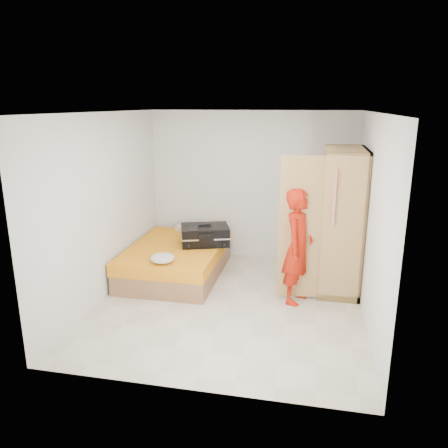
% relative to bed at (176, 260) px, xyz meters
% --- Properties ---
extents(room, '(4.00, 4.02, 2.60)m').
position_rel_bed_xyz_m(room, '(1.05, -0.84, 1.05)').
color(room, beige).
rests_on(room, ground).
extents(bed, '(1.42, 2.02, 0.50)m').
position_rel_bed_xyz_m(bed, '(0.00, 0.00, 0.00)').
color(bed, '#956243').
rests_on(bed, ground).
extents(wardrobe, '(1.17, 1.26, 2.10)m').
position_rel_bed_xyz_m(wardrobe, '(2.50, 0.01, 0.75)').
color(wardrobe, tan).
rests_on(wardrobe, ground).
extents(person, '(0.54, 0.68, 1.61)m').
position_rel_bed_xyz_m(person, '(1.96, -0.59, 0.55)').
color(person, '#B31E0B').
rests_on(person, ground).
extents(suitcase, '(0.91, 0.78, 0.33)m').
position_rel_bed_xyz_m(suitcase, '(0.44, 0.18, 0.40)').
color(suitcase, black).
rests_on(suitcase, bed).
extents(round_cushion, '(0.35, 0.35, 0.13)m').
position_rel_bed_xyz_m(round_cushion, '(0.05, -0.78, 0.31)').
color(round_cushion, beige).
rests_on(round_cushion, bed).
extents(pillow, '(0.57, 0.39, 0.09)m').
position_rel_bed_xyz_m(pillow, '(0.02, 0.85, 0.30)').
color(pillow, beige).
rests_on(pillow, bed).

